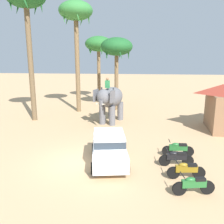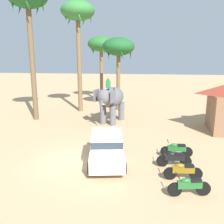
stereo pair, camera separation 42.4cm
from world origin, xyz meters
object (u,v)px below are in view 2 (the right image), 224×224
object	(u,v)px
motorcycle_fourth_in_row	(177,149)
palm_tree_far_back	(28,3)
elephant_with_mahout	(111,100)
motorcycle_second_in_row	(183,170)
palm_tree_left_of_road	(118,48)
motorcycle_mid_row	(174,158)
car_sedan_foreground	(107,146)
motorcycle_nearest_camera	(189,186)
palm_tree_behind_elephant	(78,16)
palm_tree_near_hut	(101,46)

from	to	relation	value
motorcycle_fourth_in_row	palm_tree_far_back	world-z (taller)	palm_tree_far_back
elephant_with_mahout	motorcycle_second_in_row	bearing A→B (deg)	-64.18
elephant_with_mahout	palm_tree_left_of_road	size ratio (longest dim) A/B	0.55
motorcycle_second_in_row	motorcycle_mid_row	world-z (taller)	same
car_sedan_foreground	palm_tree_left_of_road	distance (m)	14.08
motorcycle_second_in_row	motorcycle_nearest_camera	bearing A→B (deg)	-88.31
palm_tree_left_of_road	palm_tree_far_back	xyz separation A→B (m)	(-6.90, -4.86, 3.45)
motorcycle_mid_row	palm_tree_far_back	distance (m)	16.60
motorcycle_second_in_row	elephant_with_mahout	bearing A→B (deg)	115.82
palm_tree_behind_elephant	elephant_with_mahout	bearing A→B (deg)	-46.73
car_sedan_foreground	palm_tree_near_hut	size ratio (longest dim) A/B	0.55
motorcycle_second_in_row	palm_tree_near_hut	size ratio (longest dim) A/B	0.23
elephant_with_mahout	palm_tree_near_hut	xyz separation A→B (m)	(-2.42, 9.71, 4.69)
motorcycle_fourth_in_row	motorcycle_second_in_row	bearing A→B (deg)	-91.05
car_sedan_foreground	motorcycle_nearest_camera	bearing A→B (deg)	-35.69
motorcycle_nearest_camera	car_sedan_foreground	bearing A→B (deg)	144.31
motorcycle_mid_row	elephant_with_mahout	bearing A→B (deg)	118.08
car_sedan_foreground	palm_tree_behind_elephant	distance (m)	15.12
elephant_with_mahout	palm_tree_behind_elephant	size ratio (longest dim) A/B	0.38
palm_tree_left_of_road	palm_tree_far_back	bearing A→B (deg)	-144.83
motorcycle_fourth_in_row	palm_tree_behind_elephant	world-z (taller)	palm_tree_behind_elephant
elephant_with_mahout	palm_tree_far_back	world-z (taller)	palm_tree_far_back
elephant_with_mahout	palm_tree_left_of_road	distance (m)	6.62
motorcycle_mid_row	motorcycle_fourth_in_row	distance (m)	1.34
motorcycle_nearest_camera	palm_tree_far_back	bearing A→B (deg)	136.21
motorcycle_second_in_row	palm_tree_behind_elephant	bearing A→B (deg)	121.72
palm_tree_behind_elephant	palm_tree_near_hut	size ratio (longest dim) A/B	1.36
palm_tree_near_hut	motorcycle_mid_row	bearing A→B (deg)	-69.31
car_sedan_foreground	elephant_with_mahout	bearing A→B (deg)	95.37
motorcycle_fourth_in_row	palm_tree_far_back	distance (m)	16.20
elephant_with_mahout	palm_tree_left_of_road	world-z (taller)	palm_tree_left_of_road
palm_tree_left_of_road	palm_tree_far_back	world-z (taller)	palm_tree_far_back
elephant_with_mahout	motorcycle_second_in_row	distance (m)	10.50
palm_tree_left_of_road	motorcycle_fourth_in_row	bearing A→B (deg)	-69.18
palm_tree_behind_elephant	palm_tree_left_of_road	distance (m)	4.94
motorcycle_mid_row	palm_tree_behind_elephant	world-z (taller)	palm_tree_behind_elephant
motorcycle_second_in_row	palm_tree_far_back	xyz separation A→B (m)	(-11.33, 9.55, 9.24)
motorcycle_nearest_camera	palm_tree_behind_elephant	bearing A→B (deg)	119.41
motorcycle_fourth_in_row	palm_tree_far_back	bearing A→B (deg)	148.73
motorcycle_second_in_row	palm_tree_far_back	size ratio (longest dim) A/B	0.16
motorcycle_nearest_camera	palm_tree_left_of_road	xyz separation A→B (m)	(-4.47, 15.76, 5.79)
palm_tree_far_back	motorcycle_fourth_in_row	bearing A→B (deg)	-31.27
palm_tree_behind_elephant	palm_tree_near_hut	xyz separation A→B (m)	(1.24, 5.83, -2.56)
motorcycle_mid_row	car_sedan_foreground	bearing A→B (deg)	179.06
palm_tree_near_hut	palm_tree_far_back	distance (m)	10.90
motorcycle_mid_row	motorcycle_fourth_in_row	bearing A→B (deg)	77.24
motorcycle_mid_row	motorcycle_nearest_camera	bearing A→B (deg)	-83.89
motorcycle_nearest_camera	palm_tree_far_back	distance (m)	18.26
motorcycle_mid_row	palm_tree_behind_elephant	size ratio (longest dim) A/B	0.17
car_sedan_foreground	motorcycle_nearest_camera	world-z (taller)	car_sedan_foreground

